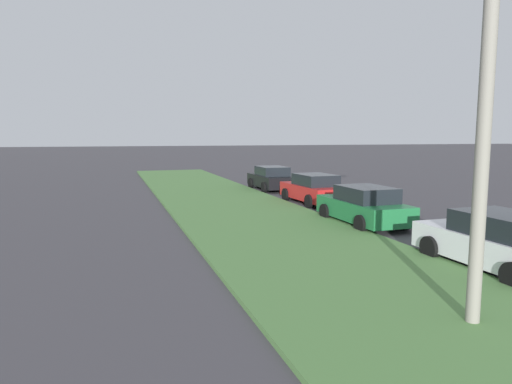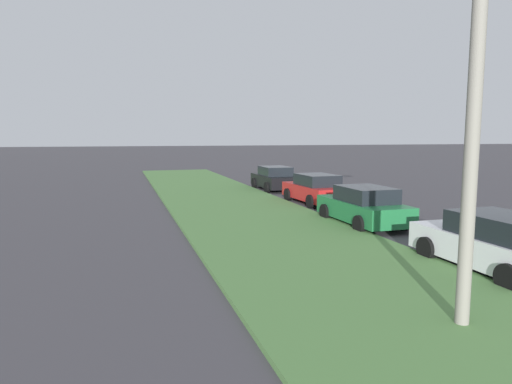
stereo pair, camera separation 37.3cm
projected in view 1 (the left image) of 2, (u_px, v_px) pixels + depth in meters
The scene contains 6 objects.
grass_median at pixel (287, 238), 14.66m from camera, with size 60.00×6.00×0.12m, color #517F42.
parked_car_white at pixel (499, 242), 11.30m from camera, with size 4.31×2.04×1.47m.
parked_car_green at pixel (364, 206), 17.17m from camera, with size 4.31×2.04×1.47m.
parked_car_red at pixel (314, 189), 22.63m from camera, with size 4.37×2.15×1.47m.
parked_car_black at pixel (271, 178), 28.28m from camera, with size 4.31×2.04×1.47m.
streetlight at pixel (506, 73), 7.51m from camera, with size 0.63×2.87×7.50m.
Camera 1 is at (-3.36, 12.59, 3.35)m, focal length 31.88 mm.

